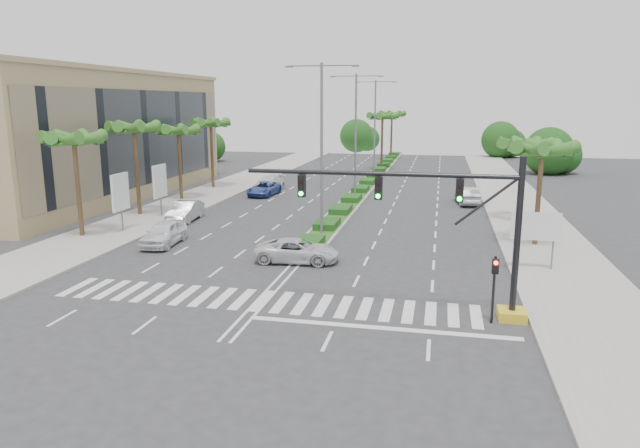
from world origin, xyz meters
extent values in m
plane|color=#333335|center=(0.00, 0.00, 0.00)|extent=(160.00, 160.00, 0.00)
cube|color=gray|center=(15.20, 20.00, 0.07)|extent=(6.00, 120.00, 0.15)
cube|color=gray|center=(-15.20, 20.00, 0.07)|extent=(6.00, 120.00, 0.15)
cube|color=gray|center=(0.00, 45.00, 0.10)|extent=(2.20, 75.00, 0.20)
cube|color=#2C501B|center=(0.00, 45.00, 0.22)|extent=(1.80, 75.00, 0.04)
cube|color=tan|center=(-26.00, 26.00, 6.00)|extent=(12.00, 36.00, 12.00)
cube|color=gold|center=(11.50, 0.00, 0.23)|extent=(1.20, 1.20, 0.45)
cylinder|color=black|center=(11.50, 0.00, 3.70)|extent=(0.28, 0.28, 7.00)
cylinder|color=black|center=(5.50, 0.00, 6.30)|extent=(12.00, 0.20, 0.20)
cylinder|color=black|center=(10.10, 0.00, 5.20)|extent=(2.53, 0.12, 2.15)
cube|color=black|center=(9.00, 0.00, 5.65)|extent=(0.32, 0.24, 1.00)
cylinder|color=#19E533|center=(9.00, -0.14, 5.33)|extent=(0.20, 0.06, 0.20)
cube|color=black|center=(5.50, 0.00, 5.65)|extent=(0.32, 0.24, 1.00)
cylinder|color=#19E533|center=(5.50, -0.14, 5.33)|extent=(0.20, 0.06, 0.20)
cube|color=black|center=(2.00, 0.00, 5.65)|extent=(0.32, 0.24, 1.00)
cylinder|color=#19E533|center=(2.00, -0.14, 5.33)|extent=(0.20, 0.06, 0.20)
cylinder|color=black|center=(10.60, -0.60, 1.50)|extent=(0.12, 0.12, 3.00)
cube|color=black|center=(10.60, -0.75, 2.60)|extent=(0.28, 0.22, 0.65)
cylinder|color=red|center=(10.60, -0.88, 2.78)|extent=(0.18, 0.05, 0.18)
cylinder|color=slate|center=(12.50, 8.00, 1.40)|extent=(0.10, 0.10, 2.80)
cylinder|color=slate|center=(14.50, 8.00, 1.40)|extent=(0.10, 0.10, 2.80)
cube|color=#0C6638|center=(13.50, 8.00, 2.60)|extent=(2.60, 0.08, 1.50)
cube|color=white|center=(13.50, 7.95, 2.60)|extent=(2.70, 0.02, 1.60)
cylinder|color=slate|center=(-14.50, 12.00, 1.40)|extent=(0.12, 0.12, 2.80)
cube|color=white|center=(-14.50, 12.00, 3.00)|extent=(0.18, 2.10, 2.70)
cube|color=#D8594C|center=(-14.50, 12.00, 3.00)|extent=(0.12, 2.00, 2.60)
cylinder|color=slate|center=(-14.50, 18.00, 1.40)|extent=(0.12, 0.12, 2.80)
cube|color=white|center=(-14.50, 18.00, 3.00)|extent=(0.18, 2.10, 2.70)
cube|color=#D8594C|center=(-14.50, 18.00, 3.00)|extent=(0.12, 2.00, 2.60)
cylinder|color=brown|center=(-16.50, 10.00, 3.50)|extent=(0.32, 0.32, 7.00)
sphere|color=brown|center=(-16.50, 10.00, 6.90)|extent=(0.70, 0.70, 0.70)
cone|color=#2D6720|center=(-15.40, 10.00, 6.80)|extent=(0.90, 3.62, 1.50)
cone|color=#2D6720|center=(-15.81, 10.86, 6.80)|extent=(3.39, 2.96, 1.50)
cone|color=#2D6720|center=(-16.74, 11.07, 6.80)|extent=(3.73, 1.68, 1.50)
cone|color=#2D6720|center=(-17.49, 10.48, 6.80)|extent=(2.38, 3.65, 1.50)
cone|color=#2D6720|center=(-17.49, 9.52, 6.80)|extent=(2.38, 3.65, 1.50)
cone|color=#2D6720|center=(-16.74, 8.93, 6.80)|extent=(3.73, 1.68, 1.50)
cone|color=#2D6720|center=(-15.81, 9.14, 6.80)|extent=(3.39, 2.96, 1.50)
cylinder|color=brown|center=(-16.50, 18.00, 3.70)|extent=(0.32, 0.32, 7.40)
sphere|color=brown|center=(-16.50, 18.00, 7.30)|extent=(0.70, 0.70, 0.70)
cone|color=#2D6720|center=(-15.40, 18.00, 7.20)|extent=(0.90, 3.62, 1.50)
cone|color=#2D6720|center=(-15.81, 18.86, 7.20)|extent=(3.39, 2.96, 1.50)
cone|color=#2D6720|center=(-16.74, 19.07, 7.20)|extent=(3.73, 1.68, 1.50)
cone|color=#2D6720|center=(-17.49, 18.48, 7.20)|extent=(2.38, 3.65, 1.50)
cone|color=#2D6720|center=(-17.49, 17.52, 7.20)|extent=(2.38, 3.65, 1.50)
cone|color=#2D6720|center=(-16.74, 16.93, 7.20)|extent=(3.73, 1.68, 1.50)
cone|color=#2D6720|center=(-15.81, 17.14, 7.20)|extent=(3.39, 2.96, 1.50)
cylinder|color=brown|center=(-16.50, 26.00, 3.40)|extent=(0.32, 0.32, 6.80)
sphere|color=brown|center=(-16.50, 26.00, 6.70)|extent=(0.70, 0.70, 0.70)
cone|color=#2D6720|center=(-15.40, 26.00, 6.60)|extent=(0.90, 3.62, 1.50)
cone|color=#2D6720|center=(-15.81, 26.86, 6.60)|extent=(3.39, 2.96, 1.50)
cone|color=#2D6720|center=(-16.74, 27.07, 6.60)|extent=(3.73, 1.68, 1.50)
cone|color=#2D6720|center=(-17.49, 26.48, 6.60)|extent=(2.38, 3.65, 1.50)
cone|color=#2D6720|center=(-17.49, 25.52, 6.60)|extent=(2.38, 3.65, 1.50)
cone|color=#2D6720|center=(-16.74, 24.93, 6.60)|extent=(3.73, 1.68, 1.50)
cone|color=#2D6720|center=(-15.81, 25.14, 6.60)|extent=(3.39, 2.96, 1.50)
cylinder|color=brown|center=(-16.50, 34.00, 3.60)|extent=(0.32, 0.32, 7.20)
sphere|color=brown|center=(-16.50, 34.00, 7.10)|extent=(0.70, 0.70, 0.70)
cone|color=#2D6720|center=(-15.40, 34.00, 7.00)|extent=(0.90, 3.62, 1.50)
cone|color=#2D6720|center=(-15.81, 34.86, 7.00)|extent=(3.39, 2.96, 1.50)
cone|color=#2D6720|center=(-16.74, 35.07, 7.00)|extent=(3.73, 1.68, 1.50)
cone|color=#2D6720|center=(-17.49, 34.48, 7.00)|extent=(2.38, 3.65, 1.50)
cone|color=#2D6720|center=(-17.49, 33.52, 7.00)|extent=(2.38, 3.65, 1.50)
cone|color=#2D6720|center=(-16.74, 32.93, 7.00)|extent=(3.73, 1.68, 1.50)
cone|color=#2D6720|center=(-15.81, 33.14, 7.00)|extent=(3.39, 2.96, 1.50)
cylinder|color=brown|center=(14.50, 14.00, 3.25)|extent=(0.32, 0.32, 6.50)
sphere|color=brown|center=(14.50, 14.00, 6.40)|extent=(0.70, 0.70, 0.70)
cone|color=#2D6720|center=(15.60, 14.00, 6.30)|extent=(0.90, 3.62, 1.50)
cone|color=#2D6720|center=(15.19, 14.86, 6.30)|extent=(3.39, 2.96, 1.50)
cone|color=#2D6720|center=(14.26, 15.07, 6.30)|extent=(3.73, 1.68, 1.50)
cone|color=#2D6720|center=(13.51, 14.48, 6.30)|extent=(2.38, 3.65, 1.50)
cone|color=#2D6720|center=(13.51, 13.52, 6.30)|extent=(2.38, 3.65, 1.50)
cone|color=#2D6720|center=(14.26, 12.93, 6.30)|extent=(3.73, 1.68, 1.50)
cone|color=#2D6720|center=(15.19, 13.14, 6.30)|extent=(3.39, 2.96, 1.50)
cylinder|color=brown|center=(14.50, 22.00, 3.10)|extent=(0.32, 0.32, 6.20)
sphere|color=brown|center=(14.50, 22.00, 6.10)|extent=(0.70, 0.70, 0.70)
cone|color=#2D6720|center=(15.60, 22.00, 6.00)|extent=(0.90, 3.62, 1.50)
cone|color=#2D6720|center=(15.19, 22.86, 6.00)|extent=(3.39, 2.96, 1.50)
cone|color=#2D6720|center=(14.26, 23.07, 6.00)|extent=(3.73, 1.68, 1.50)
cone|color=#2D6720|center=(13.51, 22.48, 6.00)|extent=(2.38, 3.65, 1.50)
cone|color=#2D6720|center=(13.51, 21.52, 6.00)|extent=(2.38, 3.65, 1.50)
cone|color=#2D6720|center=(14.26, 20.93, 6.00)|extent=(3.73, 1.68, 1.50)
cone|color=#2D6720|center=(15.19, 21.14, 6.00)|extent=(3.39, 2.96, 1.50)
cylinder|color=brown|center=(0.00, 55.00, 3.75)|extent=(0.32, 0.32, 7.50)
sphere|color=brown|center=(0.00, 55.00, 7.40)|extent=(0.70, 0.70, 0.70)
cone|color=#2D6720|center=(1.10, 55.00, 7.30)|extent=(0.90, 3.62, 1.50)
cone|color=#2D6720|center=(0.69, 55.86, 7.30)|extent=(3.39, 2.96, 1.50)
cone|color=#2D6720|center=(-0.24, 56.07, 7.30)|extent=(3.73, 1.68, 1.50)
cone|color=#2D6720|center=(-0.99, 55.48, 7.30)|extent=(2.38, 3.65, 1.50)
cone|color=#2D6720|center=(-0.99, 54.52, 7.30)|extent=(2.38, 3.65, 1.50)
cone|color=#2D6720|center=(-0.24, 53.93, 7.30)|extent=(3.73, 1.68, 1.50)
cone|color=#2D6720|center=(0.69, 54.14, 7.30)|extent=(3.39, 2.96, 1.50)
cylinder|color=brown|center=(0.00, 70.00, 3.75)|extent=(0.32, 0.32, 7.50)
sphere|color=brown|center=(0.00, 70.00, 7.40)|extent=(0.70, 0.70, 0.70)
cone|color=#2D6720|center=(1.10, 70.00, 7.30)|extent=(0.90, 3.62, 1.50)
cone|color=#2D6720|center=(0.69, 70.86, 7.30)|extent=(3.39, 2.96, 1.50)
cone|color=#2D6720|center=(-0.24, 71.07, 7.30)|extent=(3.73, 1.68, 1.50)
cone|color=#2D6720|center=(-0.99, 70.48, 7.30)|extent=(2.38, 3.65, 1.50)
cone|color=#2D6720|center=(-0.99, 69.52, 7.30)|extent=(2.38, 3.65, 1.50)
cone|color=#2D6720|center=(-0.24, 68.93, 7.30)|extent=(3.73, 1.68, 1.50)
cone|color=#2D6720|center=(0.69, 69.14, 7.30)|extent=(3.39, 2.96, 1.50)
cylinder|color=slate|center=(0.00, 14.00, 6.00)|extent=(0.20, 0.20, 12.00)
cylinder|color=slate|center=(-1.20, 14.00, 11.80)|extent=(2.40, 0.10, 0.10)
cylinder|color=slate|center=(1.20, 14.00, 11.80)|extent=(2.40, 0.10, 0.10)
cube|color=slate|center=(-2.30, 14.00, 11.75)|extent=(0.50, 0.25, 0.12)
cube|color=slate|center=(2.30, 14.00, 11.75)|extent=(0.50, 0.25, 0.12)
cylinder|color=slate|center=(0.00, 30.00, 6.00)|extent=(0.20, 0.20, 12.00)
cylinder|color=slate|center=(-1.20, 30.00, 11.80)|extent=(2.40, 0.10, 0.10)
cylinder|color=slate|center=(1.20, 30.00, 11.80)|extent=(2.40, 0.10, 0.10)
cube|color=slate|center=(-2.30, 30.00, 11.75)|extent=(0.50, 0.25, 0.12)
cube|color=slate|center=(2.30, 30.00, 11.75)|extent=(0.50, 0.25, 0.12)
cylinder|color=slate|center=(0.00, 46.00, 6.00)|extent=(0.20, 0.20, 12.00)
cylinder|color=slate|center=(-1.20, 46.00, 11.80)|extent=(2.40, 0.10, 0.10)
cylinder|color=slate|center=(1.20, 46.00, 11.80)|extent=(2.40, 0.10, 0.10)
cube|color=slate|center=(-2.30, 46.00, 11.75)|extent=(0.50, 0.25, 0.12)
cube|color=slate|center=(2.30, 46.00, 11.75)|extent=(0.50, 0.25, 0.12)
imported|color=white|center=(-9.78, 9.19, 0.80)|extent=(2.22, 4.82, 1.60)
imported|color=#B9BABE|center=(-11.80, 16.83, 0.79)|extent=(2.06, 4.89, 1.57)
imported|color=#314897|center=(-9.46, 30.38, 0.70)|extent=(2.59, 5.15, 1.40)
imported|color=silver|center=(-9.89, 33.46, 0.77)|extent=(2.74, 5.52, 1.54)
imported|color=silver|center=(-0.03, 7.00, 0.70)|extent=(5.15, 2.62, 1.40)
imported|color=#9E9FA2|center=(10.68, 29.55, 0.82)|extent=(2.38, 5.19, 1.65)
camera|label=1|loc=(8.15, -24.94, 9.40)|focal=32.00mm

